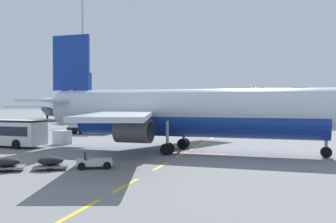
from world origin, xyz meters
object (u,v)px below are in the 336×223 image
Objects in this scene: airliner_mid_left at (65,106)px; baggage_train at (29,163)px; catering_truck at (90,123)px; uld_cargo_container at (62,137)px; apron_light_mast_near at (83,43)px; airliner_foreground at (190,112)px.

baggage_train is (40.75, -76.06, -3.49)m from airliner_mid_left.
airliner_mid_left is at bearing 123.89° from catering_truck.
apron_light_mast_near reaches higher than uld_cargo_container.
baggage_train is 0.38× the size of apron_light_mast_near.
airliner_mid_left is at bearing 127.48° from apron_light_mast_near.
baggage_train is at bearing -70.82° from catering_truck.
uld_cargo_container is 0.07× the size of apron_light_mast_near.
airliner_foreground is at bearing -42.86° from catering_truck.
airliner_mid_left reaches higher than uld_cargo_container.
catering_truck reaches higher than baggage_train.
uld_cargo_container is at bearing -60.42° from airliner_mid_left.
catering_truck is at bearing 137.14° from airliner_foreground.
baggage_train is (11.10, -31.92, -1.11)m from catering_truck.
airliner_mid_left is at bearing 128.37° from airliner_foreground.
apron_light_mast_near is at bearing 113.87° from uld_cargo_container.
catering_truck is 33.81m from baggage_train.
airliner_foreground reaches higher than uld_cargo_container.
airliner_foreground is 79.94m from airliner_mid_left.
airliner_mid_left reaches higher than catering_truck.
apron_light_mast_near reaches higher than baggage_train.
uld_cargo_container is (-7.19, 16.92, 0.27)m from baggage_train.
airliner_foreground is 18.14× the size of uld_cargo_container.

